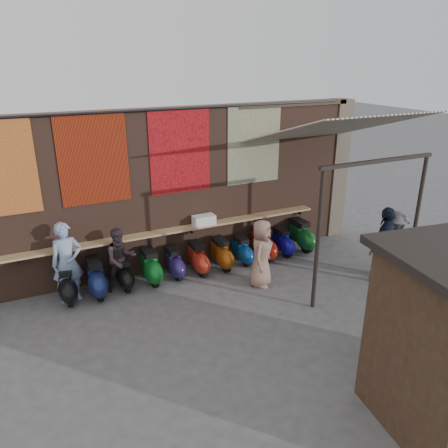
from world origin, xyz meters
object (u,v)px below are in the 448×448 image
object	(u,v)px
scooter_stool_6	(221,254)
shopper_grey	(393,244)
scooter_stool_2	(124,274)
scooter_stool_5	(198,258)
shelf_box	(204,220)
diner_left	(67,262)
scooter_stool_7	(242,251)
scooter_stool_9	(282,242)
scooter_stool_0	(67,285)
scooter_stool_4	(174,263)
shopper_navy	(384,244)
scooter_stool_3	(151,267)
diner_right	(121,259)
scooter_stool_10	(301,235)
scooter_stool_8	(263,244)
shopper_tan	(261,253)
scooter_stool_1	(96,278)

from	to	relation	value
scooter_stool_6	shopper_grey	bearing A→B (deg)	-31.23
scooter_stool_2	scooter_stool_5	distance (m)	1.86
shelf_box	diner_left	xyz separation A→B (m)	(-3.37, -0.30, -0.33)
scooter_stool_7	scooter_stool_9	size ratio (longest dim) A/B	0.99
scooter_stool_0	scooter_stool_2	xyz separation A→B (m)	(1.28, 0.03, -0.04)
scooter_stool_4	shopper_navy	xyz separation A→B (m)	(4.45, -2.33, 0.57)
scooter_stool_3	diner_right	size ratio (longest dim) A/B	0.57
scooter_stool_0	scooter_stool_10	xyz separation A→B (m)	(6.28, 0.05, 0.03)
scooter_stool_0	scooter_stool_4	distance (m)	2.53
scooter_stool_0	scooter_stool_8	bearing A→B (deg)	-0.06
scooter_stool_7	scooter_stool_0	bearing A→B (deg)	179.92
diner_right	shopper_navy	bearing A→B (deg)	-29.02
scooter_stool_9	shopper_tan	size ratio (longest dim) A/B	0.46
scooter_stool_5	scooter_stool_7	size ratio (longest dim) A/B	1.09
scooter_stool_0	diner_left	world-z (taller)	diner_left
scooter_stool_3	diner_right	xyz separation A→B (m)	(-0.68, 0.00, 0.34)
scooter_stool_5	scooter_stool_10	distance (m)	3.14
shelf_box	scooter_stool_8	world-z (taller)	shelf_box
scooter_stool_2	shopper_grey	distance (m)	6.49
scooter_stool_9	diner_right	size ratio (longest dim) A/B	0.50
scooter_stool_6	scooter_stool_9	size ratio (longest dim) A/B	1.09
scooter_stool_3	scooter_stool_8	xyz separation A→B (m)	(3.09, -0.02, 0.01)
scooter_stool_3	scooter_stool_9	size ratio (longest dim) A/B	1.14
scooter_stool_3	shopper_grey	xyz separation A→B (m)	(5.43, -2.21, 0.44)
shopper_grey	scooter_stool_2	bearing A→B (deg)	2.42
scooter_stool_2	diner_right	distance (m)	0.40
scooter_stool_6	scooter_stool_9	distance (m)	1.87
shelf_box	shopper_grey	world-z (taller)	shopper_grey
scooter_stool_3	diner_right	bearing A→B (deg)	180.00
scooter_stool_4	scooter_stool_6	size ratio (longest dim) A/B	0.94
scooter_stool_1	scooter_stool_10	world-z (taller)	scooter_stool_10
scooter_stool_2	scooter_stool_7	bearing A→B (deg)	-0.61
scooter_stool_1	scooter_stool_10	distance (m)	5.64
scooter_stool_0	scooter_stool_5	xyz separation A→B (m)	(3.13, 0.01, -0.01)
shelf_box	scooter_stool_5	distance (m)	0.97
scooter_stool_8	diner_right	distance (m)	3.79
shopper_navy	scooter_stool_2	bearing A→B (deg)	-57.30
shelf_box	scooter_stool_0	world-z (taller)	shelf_box
scooter_stool_3	scooter_stool_10	distance (m)	4.36
scooter_stool_8	shopper_tan	xyz separation A→B (m)	(-0.78, -1.22, 0.40)
scooter_stool_0	scooter_stool_1	xyz separation A→B (m)	(0.63, -0.03, 0.03)
scooter_stool_2	scooter_stool_5	size ratio (longest dim) A/B	0.92
scooter_stool_9	diner_left	distance (m)	5.58
scooter_stool_0	scooter_stool_2	world-z (taller)	scooter_stool_0
scooter_stool_5	scooter_stool_9	xyz separation A→B (m)	(2.50, -0.00, -0.03)
scooter_stool_1	diner_right	distance (m)	0.69
shopper_tan	scooter_stool_4	bearing A→B (deg)	96.87
shelf_box	shopper_tan	world-z (taller)	shopper_tan
scooter_stool_0	scooter_stool_5	world-z (taller)	scooter_stool_0
scooter_stool_7	shopper_navy	world-z (taller)	shopper_navy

